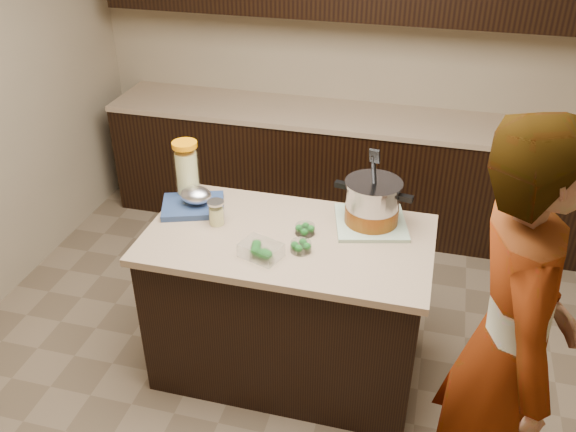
# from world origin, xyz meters

# --- Properties ---
(ground_plane) EXTENTS (4.00, 4.00, 0.00)m
(ground_plane) POSITION_xyz_m (0.00, 0.00, 0.00)
(ground_plane) COLOR brown
(ground_plane) RESTS_ON ground
(room_shell) EXTENTS (4.04, 4.04, 2.72)m
(room_shell) POSITION_xyz_m (0.00, 0.00, 1.71)
(room_shell) COLOR tan
(room_shell) RESTS_ON ground
(back_cabinets) EXTENTS (3.60, 0.63, 2.33)m
(back_cabinets) POSITION_xyz_m (0.00, 1.74, 0.94)
(back_cabinets) COLOR black
(back_cabinets) RESTS_ON ground
(island) EXTENTS (1.46, 0.81, 0.90)m
(island) POSITION_xyz_m (0.00, 0.00, 0.45)
(island) COLOR black
(island) RESTS_ON ground
(dish_towel) EXTENTS (0.44, 0.44, 0.02)m
(dish_towel) POSITION_xyz_m (0.39, 0.22, 0.91)
(dish_towel) COLOR #5A8559
(dish_towel) RESTS_ON island
(stock_pot) EXTENTS (0.41, 0.34, 0.42)m
(stock_pot) POSITION_xyz_m (0.39, 0.22, 1.02)
(stock_pot) COLOR #B7B7BC
(stock_pot) RESTS_ON dish_towel
(lemonade_pitcher) EXTENTS (0.16, 0.16, 0.33)m
(lemonade_pitcher) POSITION_xyz_m (-0.64, 0.25, 1.06)
(lemonade_pitcher) COLOR #D4D082
(lemonade_pitcher) RESTS_ON island
(mason_jar) EXTENTS (0.10, 0.10, 0.14)m
(mason_jar) POSITION_xyz_m (-0.39, 0.02, 0.96)
(mason_jar) COLOR #D4D082
(mason_jar) RESTS_ON island
(broccoli_tub_left) EXTENTS (0.12, 0.12, 0.05)m
(broccoli_tub_left) POSITION_xyz_m (0.08, 0.05, 0.92)
(broccoli_tub_left) COLOR silver
(broccoli_tub_left) RESTS_ON island
(broccoli_tub_right) EXTENTS (0.14, 0.14, 0.05)m
(broccoli_tub_right) POSITION_xyz_m (0.09, -0.11, 0.92)
(broccoli_tub_right) COLOR silver
(broccoli_tub_right) RESTS_ON island
(broccoli_tub_rect) EXTENTS (0.23, 0.19, 0.07)m
(broccoli_tub_rect) POSITION_xyz_m (-0.08, -0.20, 0.93)
(broccoli_tub_rect) COLOR silver
(broccoli_tub_rect) RESTS_ON island
(blue_tray) EXTENTS (0.40, 0.36, 0.13)m
(blue_tray) POSITION_xyz_m (-0.56, 0.14, 0.94)
(blue_tray) COLOR navy
(blue_tray) RESTS_ON island
(person) EXTENTS (0.52, 0.74, 1.92)m
(person) POSITION_xyz_m (1.03, -0.63, 0.96)
(person) COLOR gray
(person) RESTS_ON ground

